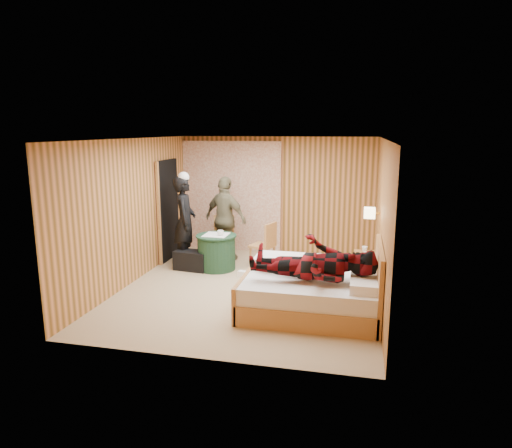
% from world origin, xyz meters
% --- Properties ---
extents(floor, '(4.20, 5.00, 0.01)m').
position_xyz_m(floor, '(0.00, 0.00, 0.00)').
color(floor, tan).
rests_on(floor, ground).
extents(ceiling, '(4.20, 5.00, 0.01)m').
position_xyz_m(ceiling, '(0.00, 0.00, 2.50)').
color(ceiling, silver).
rests_on(ceiling, wall_back).
extents(wall_back, '(4.20, 0.02, 2.50)m').
position_xyz_m(wall_back, '(0.00, 2.50, 1.25)').
color(wall_back, '#D88A53').
rests_on(wall_back, floor).
extents(wall_left, '(0.02, 5.00, 2.50)m').
position_xyz_m(wall_left, '(-2.10, 0.00, 1.25)').
color(wall_left, '#D88A53').
rests_on(wall_left, floor).
extents(wall_right, '(0.02, 5.00, 2.50)m').
position_xyz_m(wall_right, '(2.10, 0.00, 1.25)').
color(wall_right, '#D88A53').
rests_on(wall_right, floor).
extents(curtain, '(2.20, 0.08, 2.40)m').
position_xyz_m(curtain, '(-1.00, 2.43, 1.20)').
color(curtain, white).
rests_on(curtain, floor).
extents(doorway, '(0.06, 0.90, 2.05)m').
position_xyz_m(doorway, '(-2.06, 1.40, 1.02)').
color(doorway, black).
rests_on(doorway, floor).
extents(wall_lamp, '(0.26, 0.24, 0.16)m').
position_xyz_m(wall_lamp, '(1.92, 0.45, 1.30)').
color(wall_lamp, gold).
rests_on(wall_lamp, wall_right).
extents(bed, '(1.98, 1.54, 1.06)m').
position_xyz_m(bed, '(1.13, -0.77, 0.31)').
color(bed, tan).
rests_on(bed, floor).
extents(nightstand, '(0.39, 0.53, 0.51)m').
position_xyz_m(nightstand, '(1.88, 0.80, 0.26)').
color(nightstand, tan).
rests_on(nightstand, floor).
extents(round_table, '(0.77, 0.77, 0.69)m').
position_xyz_m(round_table, '(-0.88, 0.90, 0.35)').
color(round_table, '#204732').
rests_on(round_table, floor).
extents(chair_far, '(0.53, 0.53, 0.93)m').
position_xyz_m(chair_far, '(-0.91, 1.52, 0.54)').
color(chair_far, tan).
rests_on(chair_far, floor).
extents(chair_near, '(0.52, 0.52, 0.91)m').
position_xyz_m(chair_near, '(0.03, 1.16, 0.53)').
color(chair_near, tan).
rests_on(chair_near, floor).
extents(duffel_bag, '(0.69, 0.42, 0.37)m').
position_xyz_m(duffel_bag, '(-1.34, 0.76, 0.18)').
color(duffel_bag, black).
rests_on(duffel_bag, floor).
extents(sneaker_left, '(0.28, 0.16, 0.12)m').
position_xyz_m(sneaker_left, '(-0.23, 0.52, 0.06)').
color(sneaker_left, white).
rests_on(sneaker_left, floor).
extents(sneaker_right, '(0.29, 0.16, 0.12)m').
position_xyz_m(sneaker_right, '(-0.74, 0.84, 0.06)').
color(sneaker_right, white).
rests_on(sneaker_right, floor).
extents(woman_standing, '(0.58, 0.74, 1.77)m').
position_xyz_m(woman_standing, '(-1.56, 1.04, 0.89)').
color(woman_standing, black).
rests_on(woman_standing, floor).
extents(man_at_table, '(1.09, 0.79, 1.72)m').
position_xyz_m(man_at_table, '(-0.88, 1.55, 0.86)').
color(man_at_table, '#6E6749').
rests_on(man_at_table, floor).
extents(man_on_bed, '(0.86, 0.67, 1.77)m').
position_xyz_m(man_on_bed, '(1.15, -1.00, 0.96)').
color(man_on_bed, '#65090D').
rests_on(man_on_bed, bed).
extents(book_lower, '(0.18, 0.24, 0.02)m').
position_xyz_m(book_lower, '(1.88, 0.75, 0.52)').
color(book_lower, white).
rests_on(book_lower, nightstand).
extents(book_upper, '(0.27, 0.28, 0.02)m').
position_xyz_m(book_upper, '(1.88, 0.75, 0.54)').
color(book_upper, white).
rests_on(book_upper, nightstand).
extents(cup_nightstand, '(0.13, 0.13, 0.09)m').
position_xyz_m(cup_nightstand, '(1.88, 0.93, 0.55)').
color(cup_nightstand, white).
rests_on(cup_nightstand, nightstand).
extents(cup_table, '(0.15, 0.15, 0.10)m').
position_xyz_m(cup_table, '(-0.78, 0.85, 0.73)').
color(cup_table, white).
rests_on(cup_table, round_table).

